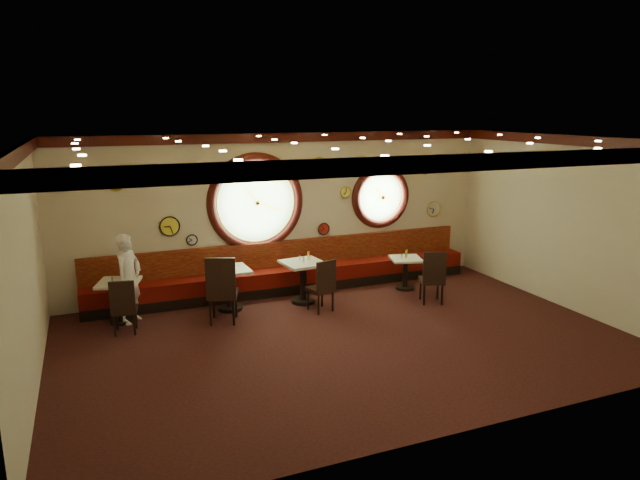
{
  "coord_description": "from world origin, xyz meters",
  "views": [
    {
      "loc": [
        -3.67,
        -7.87,
        3.64
      ],
      "look_at": [
        -0.12,
        0.8,
        1.5
      ],
      "focal_mm": 32.0,
      "sensor_mm": 36.0,
      "label": 1
    }
  ],
  "objects_px": {
    "condiment_a_salt": "(112,280)",
    "condiment_d_pepper": "(406,256)",
    "table_a": "(120,296)",
    "condiment_c_pepper": "(304,260)",
    "chair_d": "(433,274)",
    "waiter": "(129,278)",
    "table_c": "(303,277)",
    "chair_a": "(123,304)",
    "chair_b": "(222,286)",
    "condiment_c_bottle": "(308,256)",
    "condiment_c_salt": "(300,258)",
    "condiment_a_pepper": "(122,279)",
    "table_d": "(405,269)",
    "condiment_b_salt": "(222,266)",
    "condiment_a_bottle": "(122,276)",
    "chair_c": "(323,282)",
    "condiment_b_bottle": "(232,264)",
    "condiment_d_salt": "(402,256)",
    "condiment_d_bottle": "(406,253)",
    "condiment_b_pepper": "(231,266)",
    "table_b": "(229,284)"
  },
  "relations": [
    {
      "from": "waiter",
      "to": "table_c",
      "type": "bearing_deg",
      "value": -54.42
    },
    {
      "from": "chair_b",
      "to": "chair_c",
      "type": "height_order",
      "value": "chair_b"
    },
    {
      "from": "condiment_b_salt",
      "to": "condiment_b_pepper",
      "type": "bearing_deg",
      "value": -26.93
    },
    {
      "from": "chair_d",
      "to": "condiment_b_pepper",
      "type": "xyz_separation_m",
      "value": [
        -3.63,
        1.15,
        0.24
      ]
    },
    {
      "from": "condiment_b_salt",
      "to": "condiment_a_bottle",
      "type": "xyz_separation_m",
      "value": [
        -1.75,
        0.06,
        -0.02
      ]
    },
    {
      "from": "condiment_c_salt",
      "to": "condiment_a_pepper",
      "type": "bearing_deg",
      "value": 178.56
    },
    {
      "from": "condiment_c_pepper",
      "to": "condiment_b_bottle",
      "type": "height_order",
      "value": "condiment_b_bottle"
    },
    {
      "from": "chair_b",
      "to": "chair_d",
      "type": "height_order",
      "value": "chair_b"
    },
    {
      "from": "chair_d",
      "to": "condiment_d_pepper",
      "type": "relative_size",
      "value": 7.44
    },
    {
      "from": "table_c",
      "to": "waiter",
      "type": "relative_size",
      "value": 0.52
    },
    {
      "from": "condiment_c_pepper",
      "to": "condiment_c_bottle",
      "type": "height_order",
      "value": "condiment_c_bottle"
    },
    {
      "from": "chair_d",
      "to": "waiter",
      "type": "distance_m",
      "value": 5.56
    },
    {
      "from": "table_c",
      "to": "condiment_a_bottle",
      "type": "relative_size",
      "value": 5.37
    },
    {
      "from": "table_a",
      "to": "condiment_a_bottle",
      "type": "bearing_deg",
      "value": 32.47
    },
    {
      "from": "condiment_c_salt",
      "to": "condiment_c_pepper",
      "type": "height_order",
      "value": "same"
    },
    {
      "from": "chair_c",
      "to": "condiment_b_bottle",
      "type": "relative_size",
      "value": 3.69
    },
    {
      "from": "condiment_d_salt",
      "to": "table_d",
      "type": "bearing_deg",
      "value": -9.9
    },
    {
      "from": "table_d",
      "to": "waiter",
      "type": "bearing_deg",
      "value": 177.84
    },
    {
      "from": "table_c",
      "to": "condiment_b_pepper",
      "type": "distance_m",
      "value": 1.4
    },
    {
      "from": "condiment_d_salt",
      "to": "condiment_d_bottle",
      "type": "height_order",
      "value": "condiment_d_bottle"
    },
    {
      "from": "condiment_a_salt",
      "to": "condiment_d_pepper",
      "type": "distance_m",
      "value": 5.67
    },
    {
      "from": "table_c",
      "to": "condiment_a_bottle",
      "type": "height_order",
      "value": "condiment_a_bottle"
    },
    {
      "from": "condiment_d_salt",
      "to": "waiter",
      "type": "distance_m",
      "value": 5.33
    },
    {
      "from": "table_d",
      "to": "chair_d",
      "type": "bearing_deg",
      "value": -89.47
    },
    {
      "from": "condiment_c_salt",
      "to": "condiment_d_pepper",
      "type": "distance_m",
      "value": 2.27
    },
    {
      "from": "chair_c",
      "to": "condiment_a_bottle",
      "type": "relative_size",
      "value": 4.03
    },
    {
      "from": "table_c",
      "to": "chair_a",
      "type": "distance_m",
      "value": 3.33
    },
    {
      "from": "table_b",
      "to": "condiment_c_bottle",
      "type": "bearing_deg",
      "value": -1.1
    },
    {
      "from": "table_d",
      "to": "condiment_d_salt",
      "type": "height_order",
      "value": "condiment_d_salt"
    },
    {
      "from": "table_a",
      "to": "table_c",
      "type": "height_order",
      "value": "table_c"
    },
    {
      "from": "chair_c",
      "to": "condiment_b_bottle",
      "type": "distance_m",
      "value": 1.73
    },
    {
      "from": "condiment_b_bottle",
      "to": "condiment_d_salt",
      "type": "bearing_deg",
      "value": -2.72
    },
    {
      "from": "condiment_b_salt",
      "to": "chair_d",
      "type": "bearing_deg",
      "value": -18.02
    },
    {
      "from": "condiment_a_pepper",
      "to": "condiment_c_bottle",
      "type": "distance_m",
      "value": 3.42
    },
    {
      "from": "table_d",
      "to": "condiment_b_bottle",
      "type": "bearing_deg",
      "value": 177.11
    },
    {
      "from": "chair_b",
      "to": "condiment_d_salt",
      "type": "relative_size",
      "value": 8.64
    },
    {
      "from": "condiment_c_salt",
      "to": "condiment_c_pepper",
      "type": "bearing_deg",
      "value": -77.72
    },
    {
      "from": "table_d",
      "to": "condiment_b_salt",
      "type": "height_order",
      "value": "condiment_b_salt"
    },
    {
      "from": "condiment_a_pepper",
      "to": "table_c",
      "type": "bearing_deg",
      "value": -3.34
    },
    {
      "from": "table_b",
      "to": "condiment_d_bottle",
      "type": "bearing_deg",
      "value": -1.48
    },
    {
      "from": "condiment_a_bottle",
      "to": "table_a",
      "type": "bearing_deg",
      "value": -147.53
    },
    {
      "from": "table_c",
      "to": "chair_d",
      "type": "relative_size",
      "value": 1.26
    },
    {
      "from": "condiment_a_salt",
      "to": "condiment_a_pepper",
      "type": "relative_size",
      "value": 0.83
    },
    {
      "from": "chair_b",
      "to": "condiment_c_bottle",
      "type": "height_order",
      "value": "chair_b"
    },
    {
      "from": "chair_c",
      "to": "condiment_c_salt",
      "type": "bearing_deg",
      "value": 88.88
    },
    {
      "from": "condiment_b_salt",
      "to": "condiment_c_pepper",
      "type": "relative_size",
      "value": 0.92
    },
    {
      "from": "table_a",
      "to": "condiment_a_salt",
      "type": "height_order",
      "value": "condiment_a_salt"
    },
    {
      "from": "table_b",
      "to": "chair_d",
      "type": "distance_m",
      "value": 3.85
    },
    {
      "from": "condiment_c_bottle",
      "to": "waiter",
      "type": "xyz_separation_m",
      "value": [
        -3.31,
        0.09,
        -0.11
      ]
    },
    {
      "from": "table_a",
      "to": "condiment_c_pepper",
      "type": "xyz_separation_m",
      "value": [
        3.34,
        -0.26,
        0.39
      ]
    }
  ]
}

